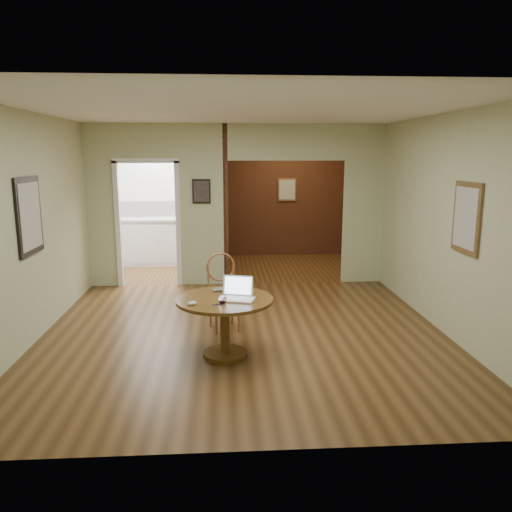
{
  "coord_description": "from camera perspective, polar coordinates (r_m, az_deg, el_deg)",
  "views": [
    {
      "loc": [
        -0.24,
        -5.89,
        2.19
      ],
      "look_at": [
        0.13,
        -0.2,
        1.03
      ],
      "focal_mm": 35.0,
      "sensor_mm": 36.0,
      "label": 1
    }
  ],
  "objects": [
    {
      "name": "floor",
      "position": [
        6.28,
        -1.35,
        -8.93
      ],
      "size": [
        5.0,
        5.0,
        0.0
      ],
      "primitive_type": "plane",
      "color": "#432B13",
      "rests_on": "ground"
    },
    {
      "name": "room_shell",
      "position": [
        9.03,
        -5.21,
        5.68
      ],
      "size": [
        5.2,
        7.5,
        5.0
      ],
      "color": "white",
      "rests_on": "ground"
    },
    {
      "name": "dining_table",
      "position": [
        5.5,
        -3.59,
        -6.56
      ],
      "size": [
        1.06,
        1.06,
        0.66
      ],
      "rotation": [
        0.0,
        0.0,
        0.02
      ],
      "color": "#5A3916",
      "rests_on": "ground"
    },
    {
      "name": "chair",
      "position": [
        6.37,
        -3.81,
        -3.57
      ],
      "size": [
        0.5,
        0.5,
        0.97
      ],
      "rotation": [
        0.0,
        0.0,
        0.26
      ],
      "color": "#955635",
      "rests_on": "ground"
    },
    {
      "name": "open_laptop",
      "position": [
        5.42,
        -2.05,
        -4.22
      ],
      "size": [
        0.39,
        0.37,
        0.24
      ],
      "rotation": [
        0.0,
        0.0,
        -0.28
      ],
      "color": "white",
      "rests_on": "dining_table"
    },
    {
      "name": "closed_laptop",
      "position": [
        5.72,
        -3.37,
        -3.91
      ],
      "size": [
        0.35,
        0.27,
        0.02
      ],
      "primitive_type": "imported",
      "rotation": [
        0.0,
        0.0,
        0.23
      ],
      "color": "#B0B0B5",
      "rests_on": "dining_table"
    },
    {
      "name": "mouse",
      "position": [
        5.23,
        -7.33,
        -5.38
      ],
      "size": [
        0.11,
        0.08,
        0.04
      ],
      "primitive_type": "ellipsoid",
      "rotation": [
        0.0,
        0.0,
        0.29
      ],
      "color": "white",
      "rests_on": "dining_table"
    },
    {
      "name": "wine_glass",
      "position": [
        5.25,
        -3.85,
        -4.92
      ],
      "size": [
        0.09,
        0.09,
        0.1
      ],
      "primitive_type": null,
      "color": "white",
      "rests_on": "dining_table"
    },
    {
      "name": "pen",
      "position": [
        5.21,
        -4.39,
        -5.56
      ],
      "size": [
        0.12,
        0.03,
        0.01
      ],
      "primitive_type": "cylinder",
      "rotation": [
        0.0,
        1.57,
        0.21
      ],
      "color": "#0C1459",
      "rests_on": "dining_table"
    },
    {
      "name": "kitchen_cabinet",
      "position": [
        10.29,
        -9.89,
        1.69
      ],
      "size": [
        2.06,
        0.6,
        0.94
      ],
      "color": "white",
      "rests_on": "ground"
    },
    {
      "name": "grocery_bag",
      "position": [
        10.15,
        -5.82,
        5.08
      ],
      "size": [
        0.33,
        0.31,
        0.26
      ],
      "primitive_type": "ellipsoid",
      "rotation": [
        0.0,
        0.0,
        0.42
      ],
      "color": "beige",
      "rests_on": "kitchen_cabinet"
    }
  ]
}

